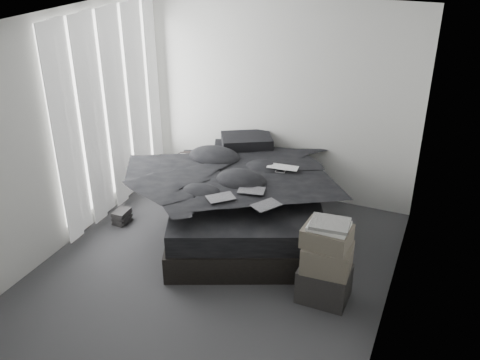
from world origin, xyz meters
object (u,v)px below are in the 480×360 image
at_px(laptop, 282,163).
at_px(box_lower, 324,283).
at_px(bed, 246,216).
at_px(side_stand, 189,178).

relative_size(laptop, box_lower, 0.75).
distance_m(bed, box_lower, 1.55).
relative_size(bed, side_stand, 3.72).
xyz_separation_m(bed, box_lower, (1.23, -0.95, 0.02)).
bearing_deg(bed, box_lower, -60.87).
relative_size(side_stand, box_lower, 1.26).
bearing_deg(laptop, side_stand, 167.38).
distance_m(laptop, side_stand, 1.45).
xyz_separation_m(side_stand, box_lower, (2.20, -1.34, -0.13)).
xyz_separation_m(laptop, side_stand, (-1.34, 0.18, -0.53)).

